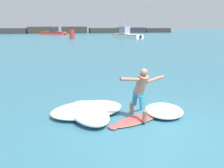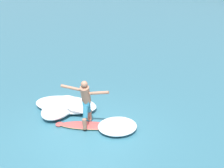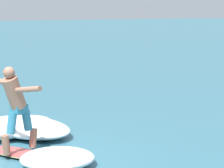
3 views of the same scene
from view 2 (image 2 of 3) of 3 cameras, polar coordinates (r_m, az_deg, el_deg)
ground_plane at (r=9.63m, az=-4.61°, el=-8.90°), size 200.00×200.00×0.00m
surfboard at (r=9.97m, az=-4.71°, el=-7.55°), size 1.93×1.22×0.22m
surfer at (r=9.49m, az=-4.80°, el=-2.81°), size 1.43×0.85×1.53m
wave_foam_at_tail at (r=10.97m, az=-9.54°, el=-4.18°), size 1.55×2.19×0.39m
wave_foam_at_nose at (r=9.69m, az=1.01°, el=-7.72°), size 1.44×1.49×0.27m
wave_foam_beside at (r=11.23m, az=-8.46°, el=-3.73°), size 2.49×1.76×0.31m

